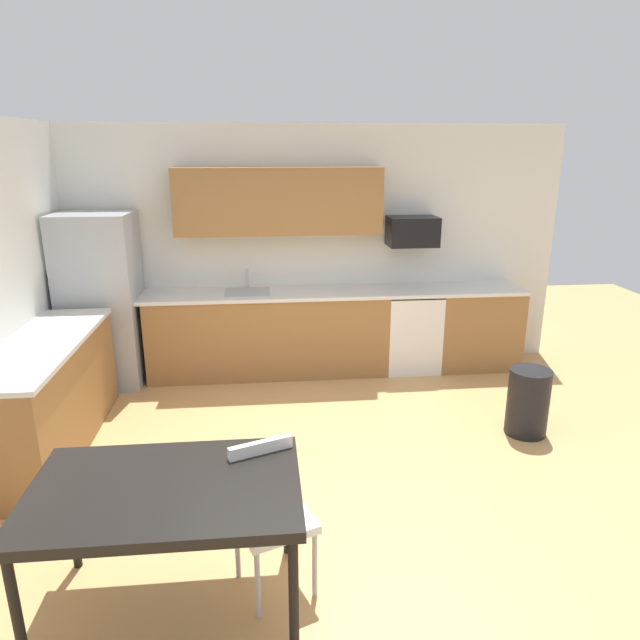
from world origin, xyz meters
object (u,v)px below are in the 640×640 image
object	(u,v)px
refrigerator	(102,301)
trash_bin	(528,402)
oven_range	(410,330)
dining_table	(166,496)
chair_near_table	(269,504)
microwave	(412,231)

from	to	relation	value
refrigerator	trash_bin	world-z (taller)	refrigerator
oven_range	refrigerator	bearing A→B (deg)	-178.63
oven_range	trash_bin	bearing A→B (deg)	-68.86
dining_table	trash_bin	bearing A→B (deg)	31.69
dining_table	chair_near_table	bearing A→B (deg)	17.84
refrigerator	oven_range	bearing A→B (deg)	1.37
oven_range	microwave	bearing A→B (deg)	90.00
dining_table	oven_range	bearing A→B (deg)	57.35
microwave	dining_table	xyz separation A→B (m)	(-2.18, -3.51, -0.85)
microwave	trash_bin	xyz separation A→B (m)	(0.64, -1.76, -1.26)
oven_range	microwave	size ratio (longest dim) A/B	1.69
oven_range	dining_table	size ratio (longest dim) A/B	0.65
chair_near_table	trash_bin	distance (m)	2.79
dining_table	trash_bin	distance (m)	3.35
chair_near_table	dining_table	bearing A→B (deg)	-162.16
oven_range	microwave	world-z (taller)	microwave
refrigerator	microwave	size ratio (longest dim) A/B	3.37
oven_range	chair_near_table	bearing A→B (deg)	-117.01
microwave	trash_bin	distance (m)	2.26
oven_range	dining_table	world-z (taller)	oven_range
chair_near_table	oven_range	bearing A→B (deg)	62.99
chair_near_table	refrigerator	bearing A→B (deg)	118.26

